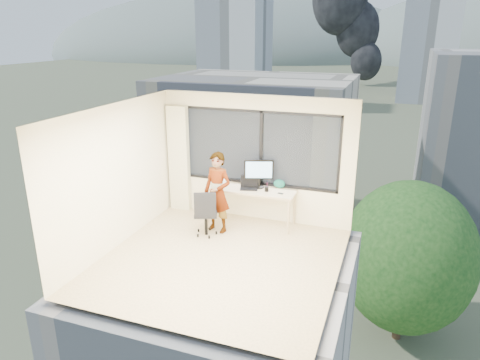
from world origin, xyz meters
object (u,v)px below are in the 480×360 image
at_px(desk, 251,206).
at_px(chair, 206,212).
at_px(person, 217,193).
at_px(monitor, 259,174).
at_px(handbag, 279,184).
at_px(game_console, 218,180).
at_px(laptop, 249,184).

height_order(desk, chair, chair).
bearing_deg(person, monitor, 60.23).
bearing_deg(desk, handbag, 24.53).
height_order(desk, handbag, handbag).
bearing_deg(game_console, laptop, -12.53).
xyz_separation_m(laptop, handbag, (0.56, 0.26, -0.02)).
bearing_deg(laptop, chair, -143.04).
relative_size(chair, handbag, 4.09).
bearing_deg(monitor, laptop, -155.26).
xyz_separation_m(desk, laptop, (-0.04, -0.02, 0.49)).
distance_m(game_console, handbag, 1.31).
distance_m(laptop, handbag, 0.62).
xyz_separation_m(chair, laptop, (0.61, 0.80, 0.38)).
height_order(person, laptop, person).
height_order(laptop, handbag, laptop).
height_order(chair, handbag, chair).
xyz_separation_m(desk, monitor, (0.12, 0.13, 0.67)).
bearing_deg(laptop, game_console, 150.03).
height_order(desk, monitor, monitor).
relative_size(desk, person, 1.12).
xyz_separation_m(person, monitor, (0.62, 0.69, 0.25)).
bearing_deg(chair, monitor, 29.34).
distance_m(person, laptop, 0.71).
relative_size(chair, laptop, 2.61).
relative_size(person, handbag, 6.81).
bearing_deg(chair, laptop, 30.97).
xyz_separation_m(monitor, game_console, (-0.91, 0.04, -0.26)).
height_order(chair, monitor, monitor).
bearing_deg(chair, person, 38.99).
xyz_separation_m(monitor, laptop, (-0.16, -0.15, -0.18)).
bearing_deg(desk, chair, -128.51).
xyz_separation_m(person, game_console, (-0.29, 0.73, -0.01)).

